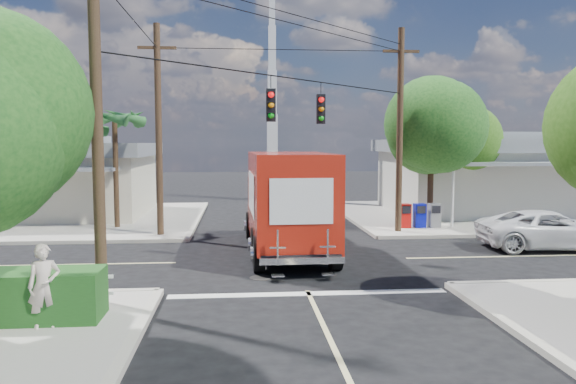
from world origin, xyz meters
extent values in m
plane|color=black|center=(0.00, 0.00, 0.00)|extent=(120.00, 120.00, 0.00)
cube|color=#A9A499|center=(11.00, 11.00, 0.07)|extent=(14.00, 14.00, 0.14)
cube|color=#B2AD9E|center=(4.00, 11.00, 0.07)|extent=(0.25, 14.00, 0.14)
cube|color=#B2AD9E|center=(11.00, 4.00, 0.07)|extent=(14.00, 0.25, 0.14)
cube|color=#A9A499|center=(-11.00, 11.00, 0.07)|extent=(14.00, 14.00, 0.14)
cube|color=#B2AD9E|center=(-4.00, 11.00, 0.07)|extent=(0.25, 14.00, 0.14)
cube|color=#B2AD9E|center=(-11.00, 4.00, 0.07)|extent=(14.00, 0.25, 0.14)
cube|color=beige|center=(0.00, 10.00, 0.01)|extent=(0.12, 12.00, 0.01)
cube|color=beige|center=(0.00, -10.00, 0.01)|extent=(0.12, 12.00, 0.01)
cube|color=beige|center=(10.00, 0.00, 0.01)|extent=(12.00, 0.12, 0.01)
cube|color=silver|center=(0.00, -4.30, 0.01)|extent=(7.50, 0.40, 0.01)
cube|color=beige|center=(12.50, 12.00, 1.84)|extent=(11.00, 8.00, 3.40)
cube|color=gray|center=(12.50, 12.00, 3.89)|extent=(11.80, 8.80, 0.70)
cube|color=gray|center=(12.50, 12.00, 4.39)|extent=(6.05, 4.40, 0.50)
cube|color=gray|center=(12.50, 7.10, 3.04)|extent=(9.90, 1.80, 0.15)
cylinder|color=silver|center=(8.10, 6.30, 1.59)|extent=(0.12, 0.12, 2.90)
cube|color=beige|center=(-12.00, 12.50, 1.74)|extent=(10.00, 8.00, 3.20)
cube|color=gray|center=(-12.00, 12.50, 3.69)|extent=(10.80, 8.80, 0.70)
cube|color=gray|center=(-12.00, 12.50, 4.19)|extent=(5.50, 4.40, 0.50)
cube|color=gray|center=(-12.00, 7.60, 2.84)|extent=(9.00, 1.80, 0.15)
cylinder|color=silver|center=(-8.00, 6.80, 1.49)|extent=(0.12, 0.12, 2.70)
cube|color=silver|center=(0.50, 20.00, 1.50)|extent=(0.80, 0.80, 3.00)
cube|color=silver|center=(0.50, 20.00, 4.50)|extent=(0.70, 0.70, 3.00)
cube|color=silver|center=(0.50, 20.00, 7.50)|extent=(0.60, 0.60, 3.00)
cube|color=silver|center=(0.50, 20.00, 10.50)|extent=(0.50, 0.50, 3.00)
cube|color=silver|center=(0.50, 20.00, 13.50)|extent=(0.40, 0.40, 3.00)
cylinder|color=#422D1C|center=(7.20, 6.80, 2.19)|extent=(0.28, 0.28, 4.10)
sphere|color=#164616|center=(7.20, 6.80, 4.75)|extent=(4.10, 4.10, 4.10)
sphere|color=#164616|center=(6.80, 7.00, 5.00)|extent=(3.33, 3.33, 3.33)
sphere|color=#164616|center=(7.55, 6.50, 4.62)|extent=(3.58, 3.58, 3.58)
cylinder|color=#422D1C|center=(9.80, 9.00, 1.93)|extent=(0.28, 0.28, 3.58)
sphere|color=#2B5813|center=(9.80, 9.00, 4.17)|extent=(3.58, 3.58, 3.58)
sphere|color=#2B5813|center=(9.40, 9.20, 4.40)|extent=(2.91, 2.91, 2.91)
sphere|color=#2B5813|center=(10.15, 8.70, 4.06)|extent=(3.14, 3.14, 3.14)
cylinder|color=#422D1C|center=(-7.50, 7.50, 2.64)|extent=(0.24, 0.24, 5.00)
cone|color=#27612C|center=(-6.60, 7.50, 5.24)|extent=(0.50, 2.06, 0.98)
cone|color=#27612C|center=(-6.94, 8.20, 5.24)|extent=(1.92, 1.68, 0.98)
cone|color=#27612C|center=(-7.70, 8.38, 5.24)|extent=(2.12, 0.95, 0.98)
cone|color=#27612C|center=(-8.31, 7.89, 5.24)|extent=(1.34, 2.07, 0.98)
cone|color=#27612C|center=(-8.31, 7.11, 5.24)|extent=(1.34, 2.07, 0.98)
cone|color=#27612C|center=(-7.70, 6.62, 5.24)|extent=(2.12, 0.95, 0.98)
cone|color=#27612C|center=(-6.94, 6.80, 5.24)|extent=(1.92, 1.68, 0.98)
cylinder|color=#422D1C|center=(-9.50, 9.00, 2.44)|extent=(0.24, 0.24, 4.60)
cone|color=#27612C|center=(-8.60, 9.00, 4.84)|extent=(0.50, 2.06, 0.98)
cone|color=#27612C|center=(-8.94, 9.70, 4.84)|extent=(1.92, 1.68, 0.98)
cone|color=#27612C|center=(-9.70, 9.88, 4.84)|extent=(2.12, 0.95, 0.98)
cone|color=#27612C|center=(-10.31, 9.39, 4.84)|extent=(1.34, 2.07, 0.98)
cone|color=#27612C|center=(-10.31, 8.61, 4.84)|extent=(1.34, 2.07, 0.98)
cone|color=#27612C|center=(-9.70, 8.12, 4.84)|extent=(2.12, 0.95, 0.98)
cone|color=#27612C|center=(-8.94, 8.30, 4.84)|extent=(1.92, 1.68, 0.98)
cylinder|color=#473321|center=(-5.20, -5.20, 4.50)|extent=(0.28, 0.28, 9.00)
cylinder|color=#473321|center=(5.20, 5.20, 4.50)|extent=(0.28, 0.28, 9.00)
cube|color=#473321|center=(5.20, 5.20, 8.00)|extent=(1.60, 0.12, 0.12)
cylinder|color=#473321|center=(-5.20, 5.20, 4.50)|extent=(0.28, 0.28, 9.00)
cube|color=#473321|center=(-5.20, 5.20, 8.00)|extent=(1.60, 0.12, 0.12)
cylinder|color=black|center=(0.00, 0.00, 6.20)|extent=(10.43, 10.43, 0.04)
cube|color=black|center=(-0.80, -0.80, 5.25)|extent=(0.30, 0.24, 1.05)
sphere|color=red|center=(-0.80, -0.94, 5.58)|extent=(0.20, 0.20, 0.20)
cube|color=black|center=(1.10, 1.10, 5.25)|extent=(0.30, 0.24, 1.05)
sphere|color=red|center=(1.10, 0.96, 5.58)|extent=(0.20, 0.20, 0.20)
cube|color=silver|center=(-5.00, -5.60, 0.64)|extent=(0.09, 0.06, 1.00)
cube|color=red|center=(5.80, 6.20, 0.69)|extent=(0.50, 0.50, 1.10)
cube|color=#070D9C|center=(6.50, 6.20, 0.69)|extent=(0.50, 0.50, 1.10)
cube|color=slate|center=(7.20, 6.20, 0.69)|extent=(0.50, 0.50, 1.10)
cube|color=black|center=(-0.10, 1.44, 0.58)|extent=(2.61, 8.29, 0.26)
cube|color=#AE1E10|center=(-0.17, 4.66, 1.42)|extent=(2.57, 1.85, 2.32)
cube|color=black|center=(-0.19, 5.40, 1.85)|extent=(2.22, 0.31, 1.00)
cube|color=silver|center=(-0.19, 5.61, 0.69)|extent=(2.43, 0.18, 0.37)
cube|color=#AE1E10|center=(-0.07, 0.49, 2.16)|extent=(2.78, 6.18, 3.06)
cube|color=white|center=(1.27, 0.52, 2.32)|extent=(0.11, 3.80, 1.37)
cube|color=white|center=(-1.41, 0.46, 2.32)|extent=(0.11, 3.80, 1.37)
cube|color=white|center=(0.00, -2.59, 2.32)|extent=(1.90, 0.06, 1.37)
cube|color=silver|center=(0.00, -2.72, 0.58)|extent=(2.54, 0.32, 0.19)
cube|color=silver|center=(-0.74, -2.88, 1.00)|extent=(0.48, 0.07, 1.06)
cube|color=silver|center=(0.74, -2.84, 1.00)|extent=(0.48, 0.07, 1.06)
cylinder|color=black|center=(-1.38, 4.48, 0.58)|extent=(0.36, 1.17, 1.16)
cylinder|color=black|center=(1.05, 4.53, 0.58)|extent=(0.36, 1.17, 1.16)
cylinder|color=black|center=(-1.24, -1.64, 0.58)|extent=(0.36, 1.17, 1.16)
cylinder|color=black|center=(1.19, -1.59, 0.58)|extent=(0.36, 1.17, 1.16)
imported|color=silver|center=(9.96, 1.24, 0.74)|extent=(5.46, 2.84, 1.47)
imported|color=beige|center=(-5.96, -6.95, 1.03)|extent=(0.76, 0.62, 1.79)
camera|label=1|loc=(-1.85, -18.96, 4.04)|focal=35.00mm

